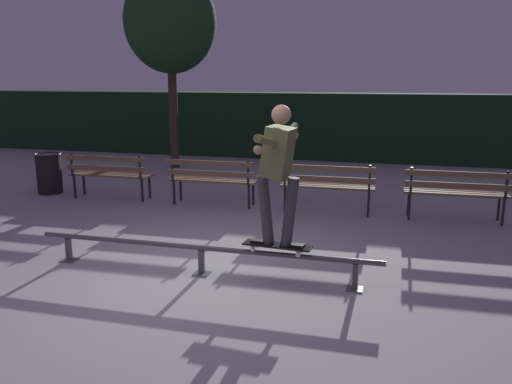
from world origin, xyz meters
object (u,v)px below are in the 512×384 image
tree_far_left (170,23)px  trash_can (49,173)px  skateboard (277,246)px  park_bench_left_center (212,177)px  park_bench_rightmost (456,189)px  park_bench_right_center (327,183)px  grind_rail (201,252)px  skateboarder (278,164)px  park_bench_leftmost (109,171)px

tree_far_left → trash_can: (-1.23, -3.41, -3.15)m
skateboard → park_bench_left_center: (-1.89, 3.15, 0.11)m
park_bench_left_center → tree_far_left: 5.20m
park_bench_rightmost → tree_far_left: bearing=150.8°
park_bench_right_center → park_bench_rightmost: bearing=0.0°
skateboard → park_bench_left_center: size_ratio=0.49×
grind_rail → park_bench_rightmost: size_ratio=2.62×
grind_rail → trash_can: 5.57m
skateboard → park_bench_rightmost: size_ratio=0.49×
park_bench_rightmost → tree_far_left: 7.92m
tree_far_left → park_bench_rightmost: bearing=-29.2°
skateboarder → park_bench_rightmost: bearing=54.8°
skateboarder → trash_can: bearing=148.4°
park_bench_leftmost → park_bench_left_center: same height
park_bench_leftmost → park_bench_right_center: size_ratio=1.00×
skateboard → park_bench_right_center: 3.16m
park_bench_right_center → trash_can: park_bench_right_center is taller
tree_far_left → trash_can: tree_far_left is taller
skateboarder → tree_far_left: (-4.17, 6.72, 2.20)m
park_bench_leftmost → park_bench_right_center: (4.12, 0.00, 0.00)m
trash_can → park_bench_leftmost: bearing=-6.3°
park_bench_left_center → park_bench_rightmost: 4.12m
trash_can → park_bench_right_center: bearing=-1.6°
park_bench_leftmost → park_bench_rightmost: bearing=0.0°
skateboarder → trash_can: 6.40m
grind_rail → skateboarder: size_ratio=2.70×
grind_rail → park_bench_left_center: 3.31m
tree_far_left → trash_can: size_ratio=6.03×
skateboarder → park_bench_leftmost: size_ratio=0.97×
skateboard → tree_far_left: size_ratio=0.16×
skateboarder → tree_far_left: 8.21m
skateboard → park_bench_leftmost: park_bench_leftmost is taller
tree_far_left → park_bench_leftmost: bearing=-86.6°
skateboarder → park_bench_leftmost: 5.13m
park_bench_right_center → skateboard: bearing=-93.0°
park_bench_leftmost → park_bench_left_center: (2.06, 0.00, 0.00)m
skateboard → skateboarder: bearing=-4.9°
park_bench_left_center → tree_far_left: tree_far_left is taller
trash_can → skateboarder: bearing=-31.6°
park_bench_rightmost → trash_can: 7.62m
skateboard → trash_can: bearing=148.4°
grind_rail → park_bench_right_center: size_ratio=2.62×
skateboard → park_bench_left_center: bearing=121.0°
park_bench_leftmost → park_bench_left_center: size_ratio=1.00×
park_bench_rightmost → park_bench_left_center: bearing=180.0°
skateboarder → park_bench_left_center: bearing=121.0°
skateboard → park_bench_rightmost: park_bench_rightmost is taller
park_bench_rightmost → trash_can: size_ratio=2.01×
skateboarder → skateboard: bearing=175.1°
grind_rail → park_bench_leftmost: park_bench_leftmost is taller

